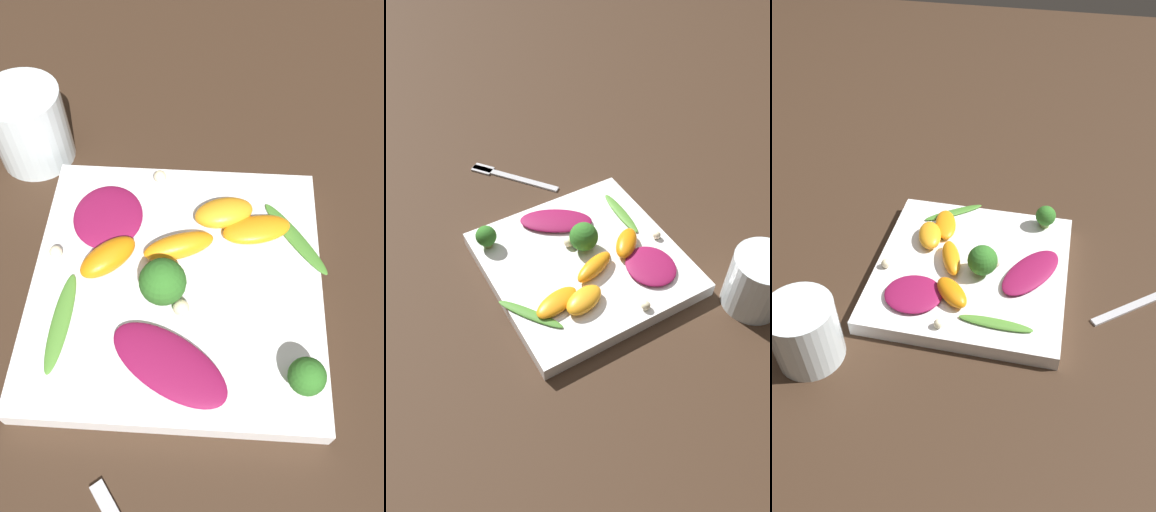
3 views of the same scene
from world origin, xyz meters
The scene contains 16 objects.
ground_plane centered at (0.00, 0.00, 0.00)m, with size 2.40×2.40×0.00m, color #382619.
plate centered at (0.00, 0.00, 0.01)m, with size 0.26×0.26×0.02m.
drinking_glass centered at (0.17, -0.17, 0.04)m, with size 0.08×0.08×0.09m.
radicchio_leaf_0 centered at (0.07, -0.06, 0.03)m, with size 0.07×0.08×0.01m.
radicchio_leaf_1 centered at (0.00, 0.08, 0.03)m, with size 0.12×0.10×0.01m.
orange_segment_0 centered at (-0.07, -0.05, 0.03)m, with size 0.07×0.05×0.01m.
orange_segment_1 centered at (-0.04, -0.07, 0.03)m, with size 0.06×0.05×0.02m.
orange_segment_2 centered at (0.00, -0.03, 0.03)m, with size 0.07×0.05×0.02m.
orange_segment_3 centered at (0.06, -0.01, 0.03)m, with size 0.06×0.06×0.02m.
broccoli_floret_0 centered at (-0.11, 0.09, 0.04)m, with size 0.03×0.03×0.03m.
broccoli_floret_1 centered at (0.01, 0.02, 0.05)m, with size 0.04×0.04×0.04m.
arugula_sprig_0 centered at (0.10, 0.05, 0.03)m, with size 0.02×0.10×0.01m.
arugula_sprig_1 centered at (-0.11, -0.05, 0.02)m, with size 0.07×0.09×0.00m.
macadamia_nut_0 centered at (-0.01, 0.03, 0.03)m, with size 0.01×0.01×0.01m.
macadamia_nut_1 centered at (0.03, -0.12, 0.03)m, with size 0.01×0.01×0.01m.
macadamia_nut_2 centered at (0.11, -0.02, 0.03)m, with size 0.01×0.01×0.01m.
Camera 1 is at (-0.03, 0.22, 0.42)m, focal length 35.00 mm.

